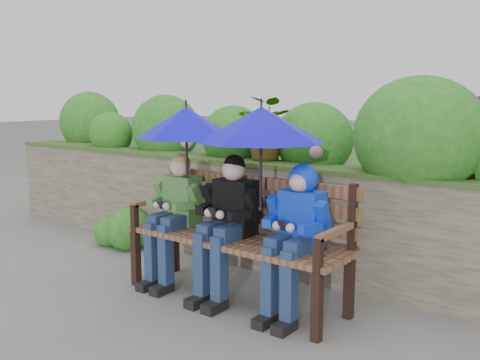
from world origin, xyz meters
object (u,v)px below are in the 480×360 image
Objects in this scene: boy_left at (174,211)px; boy_right at (296,226)px; park_bench at (241,229)px; umbrella_right at (261,125)px; boy_middle at (227,219)px; umbrella_left at (186,123)px.

boy_right reaches higher than boy_left.
umbrella_right reaches higher than park_bench.
boy_middle reaches higher than boy_right.
umbrella_right is (0.23, -0.05, 0.85)m from park_bench.
boy_right is 0.81m from umbrella_right.
boy_middle is 0.82m from umbrella_right.
boy_left is at bearing -179.44° from boy_right.
boy_right is at bearing 1.40° from boy_middle.
boy_left is 1.23m from boy_right.
boy_left is at bearing -156.05° from umbrella_left.
boy_left is at bearing -177.19° from umbrella_right.
boy_middle is 1.02× the size of boy_right.
boy_right is at bearing -1.91° from umbrella_left.
boy_right is at bearing 0.56° from boy_left.
umbrella_left is at bearing 23.95° from boy_left.
umbrella_left reaches higher than boy_right.
boy_middle is at bearing -6.21° from umbrella_left.
umbrella_left is (-1.11, 0.04, 0.72)m from boy_right.
umbrella_right is at bearing -11.44° from park_bench.
boy_middle is at bearing -170.92° from umbrella_right.
umbrella_left is (0.11, 0.05, 0.77)m from boy_left.
boy_right is 1.32× the size of umbrella_left.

